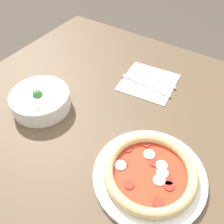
{
  "coord_description": "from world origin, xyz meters",
  "views": [
    {
      "loc": [
        -0.4,
        -0.3,
        1.34
      ],
      "look_at": [
        0.05,
        -0.01,
        0.78
      ],
      "focal_mm": 40.0,
      "sensor_mm": 36.0,
      "label": 1
    }
  ],
  "objects_px": {
    "bowl": "(41,100)",
    "fork": "(146,86)",
    "pizza": "(150,173)",
    "knife": "(154,79)"
  },
  "relations": [
    {
      "from": "bowl",
      "to": "fork",
      "type": "distance_m",
      "value": 0.36
    },
    {
      "from": "bowl",
      "to": "knife",
      "type": "relative_size",
      "value": 0.97
    },
    {
      "from": "pizza",
      "to": "bowl",
      "type": "distance_m",
      "value": 0.41
    },
    {
      "from": "pizza",
      "to": "knife",
      "type": "bearing_deg",
      "value": 24.83
    },
    {
      "from": "bowl",
      "to": "knife",
      "type": "xyz_separation_m",
      "value": [
        0.32,
        -0.24,
        -0.03
      ]
    },
    {
      "from": "pizza",
      "to": "knife",
      "type": "relative_size",
      "value": 1.49
    },
    {
      "from": "fork",
      "to": "knife",
      "type": "height_order",
      "value": "same"
    },
    {
      "from": "pizza",
      "to": "knife",
      "type": "height_order",
      "value": "pizza"
    },
    {
      "from": "bowl",
      "to": "fork",
      "type": "xyz_separation_m",
      "value": [
        0.27,
        -0.24,
        -0.03
      ]
    },
    {
      "from": "bowl",
      "to": "fork",
      "type": "relative_size",
      "value": 0.95
    }
  ]
}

